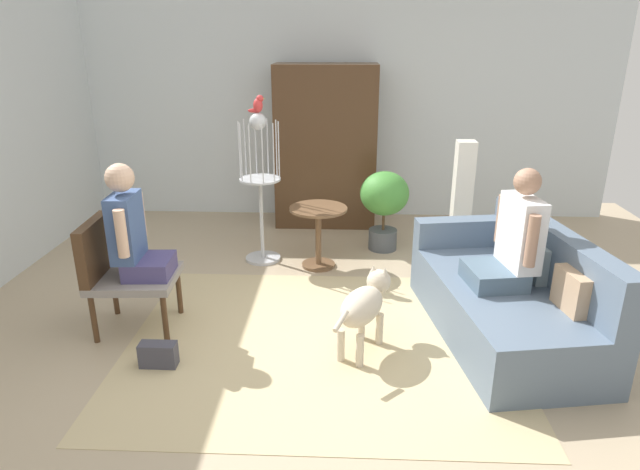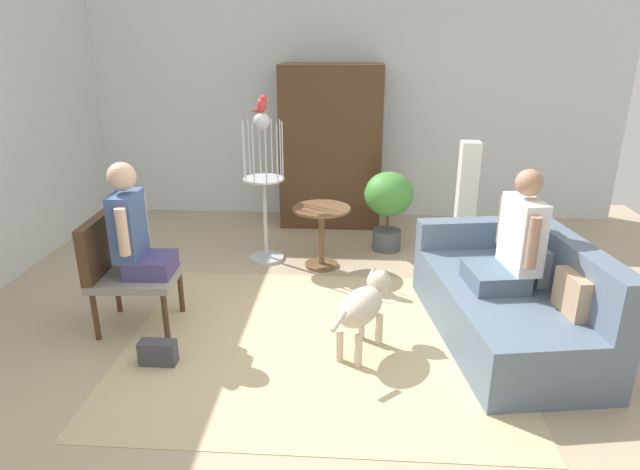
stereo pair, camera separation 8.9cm
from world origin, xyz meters
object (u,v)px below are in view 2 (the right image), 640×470
at_px(couch, 510,299).
at_px(person_on_couch, 514,242).
at_px(armchair, 120,265).
at_px(round_end_table, 322,228).
at_px(person_on_armchair, 134,229).
at_px(parrot, 262,104).
at_px(column_lamp, 465,205).
at_px(armoire_cabinet, 331,147).
at_px(handbag, 158,353).
at_px(bird_cage_stand, 264,187).
at_px(dog, 364,305).
at_px(potted_plant, 388,201).

height_order(couch, person_on_couch, person_on_couch).
xyz_separation_m(armchair, round_end_table, (1.49, 1.30, -0.11)).
xyz_separation_m(person_on_armchair, parrot, (0.77, 1.44, 0.77)).
bearing_deg(couch, person_on_armchair, -179.00).
relative_size(round_end_table, column_lamp, 0.50).
xyz_separation_m(parrot, armoire_cabinet, (0.60, 1.25, -0.64)).
bearing_deg(parrot, person_on_couch, -34.56).
height_order(armchair, handbag, armchair).
xyz_separation_m(round_end_table, parrot, (-0.58, 0.15, 1.17)).
height_order(armchair, bird_cage_stand, bird_cage_stand).
xyz_separation_m(person_on_armchair, column_lamp, (2.76, 1.48, -0.20)).
relative_size(person_on_couch, armoire_cabinet, 0.47).
bearing_deg(person_on_couch, armoire_cabinet, 118.76).
bearing_deg(dog, armchair, 172.66).
bearing_deg(bird_cage_stand, armoire_cabinet, 64.04).
bearing_deg(column_lamp, armoire_cabinet, 139.09).
bearing_deg(parrot, handbag, -103.19).
relative_size(person_on_armchair, round_end_table, 1.41).
bearing_deg(round_end_table, column_lamp, 7.55).
distance_m(dog, potted_plant, 2.08).
bearing_deg(handbag, armoire_cabinet, 71.75).
bearing_deg(couch, dog, -164.95).
relative_size(armchair, column_lamp, 0.72).
bearing_deg(person_on_couch, dog, -166.34).
bearing_deg(armoire_cabinet, round_end_table, -90.96).
xyz_separation_m(dog, handbag, (-1.45, -0.29, -0.28)).
distance_m(person_on_armchair, column_lamp, 3.14).
bearing_deg(armoire_cabinet, dog, -82.59).
bearing_deg(potted_plant, parrot, -163.82).
relative_size(person_on_couch, bird_cage_stand, 0.59).
xyz_separation_m(bird_cage_stand, armoire_cabinet, (0.61, 1.25, 0.17)).
bearing_deg(bird_cage_stand, person_on_armchair, -117.86).
bearing_deg(parrot, armchair, -122.26).
bearing_deg(handbag, person_on_couch, 12.35).
bearing_deg(person_on_armchair, column_lamp, 28.11).
distance_m(couch, armoire_cabinet, 3.10).
bearing_deg(potted_plant, person_on_couch, -65.54).
height_order(potted_plant, armoire_cabinet, armoire_cabinet).
bearing_deg(bird_cage_stand, parrot, -0.00).
relative_size(armchair, person_on_armchair, 1.02).
bearing_deg(column_lamp, round_end_table, -172.45).
relative_size(round_end_table, handbag, 2.40).
bearing_deg(armchair, bird_cage_stand, 57.96).
xyz_separation_m(armchair, column_lamp, (2.91, 1.48, 0.10)).
height_order(armchair, person_on_couch, person_on_couch).
xyz_separation_m(armchair, person_on_armchair, (0.14, 0.01, 0.30)).
bearing_deg(armchair, handbag, -50.02).
xyz_separation_m(couch, person_on_armchair, (-2.87, -0.05, 0.52)).
distance_m(armchair, round_end_table, 1.98).
height_order(parrot, armoire_cabinet, armoire_cabinet).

